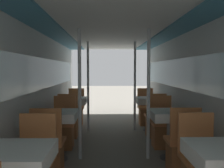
# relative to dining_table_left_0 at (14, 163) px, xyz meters

# --- Properties ---
(wall_left) EXTENTS (0.05, 8.40, 2.05)m
(wall_left) POSITION_rel_dining_table_left_0_xyz_m (-0.39, 2.03, 0.43)
(wall_left) COLOR silver
(wall_left) RESTS_ON ground_plane
(wall_right) EXTENTS (0.05, 8.40, 2.05)m
(wall_right) POSITION_rel_dining_table_left_0_xyz_m (2.18, 2.03, 0.43)
(wall_right) COLOR silver
(wall_right) RESTS_ON ground_plane
(ceiling_panel) EXTENTS (2.57, 8.40, 0.07)m
(ceiling_panel) POSITION_rel_dining_table_left_0_xyz_m (0.90, 2.03, 1.45)
(ceiling_panel) COLOR silver
(ceiling_panel) RESTS_ON wall_left
(dining_table_left_0) EXTENTS (0.62, 0.62, 0.76)m
(dining_table_left_0) POSITION_rel_dining_table_left_0_xyz_m (0.00, 0.00, 0.00)
(dining_table_left_0) COLOR #4C4C51
(dining_table_left_0) RESTS_ON ground_plane
(dining_table_left_1) EXTENTS (0.62, 0.62, 0.76)m
(dining_table_left_1) POSITION_rel_dining_table_left_0_xyz_m (0.00, 1.84, 0.00)
(dining_table_left_1) COLOR #4C4C51
(dining_table_left_1) RESTS_ON ground_plane
(chair_left_near_1) EXTENTS (0.40, 0.40, 0.93)m
(chair_left_near_1) POSITION_rel_dining_table_left_0_xyz_m (-0.00, 1.26, -0.35)
(chair_left_near_1) COLOR #9C5B31
(chair_left_near_1) RESTS_ON ground_plane
(chair_left_far_1) EXTENTS (0.40, 0.40, 0.93)m
(chair_left_far_1) POSITION_rel_dining_table_left_0_xyz_m (-0.00, 2.42, -0.35)
(chair_left_far_1) COLOR #9C5B31
(chair_left_far_1) RESTS_ON ground_plane
(support_pole_left_1) EXTENTS (0.05, 0.05, 2.05)m
(support_pole_left_1) POSITION_rel_dining_table_left_0_xyz_m (0.36, 1.84, 0.38)
(support_pole_left_1) COLOR silver
(support_pole_left_1) RESTS_ON ground_plane
(dining_table_left_2) EXTENTS (0.62, 0.62, 0.76)m
(dining_table_left_2) POSITION_rel_dining_table_left_0_xyz_m (0.00, 3.67, 0.00)
(dining_table_left_2) COLOR #4C4C51
(dining_table_left_2) RESTS_ON ground_plane
(chair_left_near_2) EXTENTS (0.40, 0.40, 0.93)m
(chair_left_near_2) POSITION_rel_dining_table_left_0_xyz_m (-0.00, 3.09, -0.35)
(chair_left_near_2) COLOR #9C5B31
(chair_left_near_2) RESTS_ON ground_plane
(chair_left_far_2) EXTENTS (0.40, 0.40, 0.93)m
(chair_left_far_2) POSITION_rel_dining_table_left_0_xyz_m (-0.00, 4.25, -0.35)
(chair_left_far_2) COLOR #9C5B31
(chair_left_far_2) RESTS_ON ground_plane
(support_pole_left_2) EXTENTS (0.05, 0.05, 2.05)m
(support_pole_left_2) POSITION_rel_dining_table_left_0_xyz_m (0.36, 3.67, 0.38)
(support_pole_left_2) COLOR silver
(support_pole_left_2) RESTS_ON ground_plane
(dining_table_right_1) EXTENTS (0.62, 0.62, 0.76)m
(dining_table_right_1) POSITION_rel_dining_table_left_0_xyz_m (1.79, 1.84, 0.00)
(dining_table_right_1) COLOR #4C4C51
(dining_table_right_1) RESTS_ON ground_plane
(chair_right_near_1) EXTENTS (0.40, 0.40, 0.93)m
(chair_right_near_1) POSITION_rel_dining_table_left_0_xyz_m (1.79, 1.26, -0.35)
(chair_right_near_1) COLOR #9C5B31
(chair_right_near_1) RESTS_ON ground_plane
(chair_right_far_1) EXTENTS (0.40, 0.40, 0.93)m
(chair_right_far_1) POSITION_rel_dining_table_left_0_xyz_m (1.79, 2.42, -0.35)
(chair_right_far_1) COLOR #9C5B31
(chair_right_far_1) RESTS_ON ground_plane
(support_pole_right_1) EXTENTS (0.05, 0.05, 2.05)m
(support_pole_right_1) POSITION_rel_dining_table_left_0_xyz_m (1.43, 1.84, 0.38)
(support_pole_right_1) COLOR silver
(support_pole_right_1) RESTS_ON ground_plane
(dining_table_right_2) EXTENTS (0.62, 0.62, 0.76)m
(dining_table_right_2) POSITION_rel_dining_table_left_0_xyz_m (1.79, 3.67, 0.00)
(dining_table_right_2) COLOR #4C4C51
(dining_table_right_2) RESTS_ON ground_plane
(chair_right_near_2) EXTENTS (0.40, 0.40, 0.93)m
(chair_right_near_2) POSITION_rel_dining_table_left_0_xyz_m (1.79, 3.09, -0.35)
(chair_right_near_2) COLOR #9C5B31
(chair_right_near_2) RESTS_ON ground_plane
(chair_right_far_2) EXTENTS (0.40, 0.40, 0.93)m
(chair_right_far_2) POSITION_rel_dining_table_left_0_xyz_m (1.79, 4.25, -0.35)
(chair_right_far_2) COLOR #9C5B31
(chair_right_far_2) RESTS_ON ground_plane
(support_pole_right_2) EXTENTS (0.05, 0.05, 2.05)m
(support_pole_right_2) POSITION_rel_dining_table_left_0_xyz_m (1.43, 3.67, 0.38)
(support_pole_right_2) COLOR silver
(support_pole_right_2) RESTS_ON ground_plane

